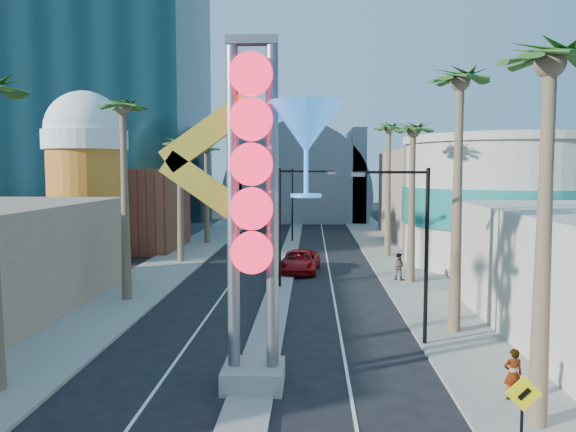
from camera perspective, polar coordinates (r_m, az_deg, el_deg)
The scene contains 25 objects.
ground at distance 18.73m, azimuth -4.53°, elevation -20.27°, with size 240.00×240.00×0.00m, color black.
sidewalk_west at distance 53.71m, azimuth -10.11°, elevation -3.74°, with size 5.00×100.00×0.15m, color gray.
sidewalk_east at distance 52.96m, azimuth 10.44°, elevation -3.86°, with size 5.00×100.00×0.15m, color gray.
median at distance 55.45m, azimuth 0.22°, elevation -3.40°, with size 1.60×84.00×0.15m, color gray.
hotel_tower at distance 74.92m, azimuth -17.26°, elevation 17.70°, with size 20.00×20.00×50.00m, color black.
brick_filler_west at distance 57.89m, azimuth -15.81°, elevation 0.67°, with size 10.00×10.00×8.00m, color brown.
filler_east at distance 66.39m, azimuth 14.51°, elevation 2.06°, with size 10.00×20.00×10.00m, color #8C705A.
beer_mug at distance 50.59m, azimuth -19.83°, elevation 4.37°, with size 7.00×7.00×14.50m.
turquoise_building at distance 49.55m, azimuth 21.13°, elevation 1.32°, with size 16.60×16.60×10.60m.
canopy at distance 88.95m, azimuth 1.06°, elevation 2.41°, with size 22.00×16.00×22.00m.
neon_sign at distance 19.86m, azimuth -1.29°, elevation 2.98°, with size 6.53×2.60×12.55m.
ped_sign at distance 15.98m, azimuth 22.73°, elevation -17.80°, with size 0.92×0.12×2.66m.
streetlight_0 at distance 37.01m, azimuth 0.00°, elevation 0.02°, with size 3.79×0.25×8.00m.
streetlight_1 at distance 60.98m, azimuth -0.08°, elevation 1.87°, with size 3.79×0.25×8.00m.
streetlight_2 at distance 25.46m, azimuth 12.87°, elevation -2.34°, with size 3.45×0.25×8.00m.
palm_1 at distance 34.80m, azimuth -16.42°, elevation 9.34°, with size 2.40×2.40×12.70m.
palm_2 at distance 48.17m, azimuth -10.98°, elevation 6.51°, with size 2.40×2.40×11.20m.
palm_3 at distance 59.91m, azimuth -8.31°, elevation 6.18°, with size 2.40×2.40×11.20m.
palm_4 at distance 18.37m, azimuth 25.03°, elevation 12.00°, with size 2.40×2.40×12.20m.
palm_5 at distance 27.93m, azimuth 17.05°, elevation 11.42°, with size 2.40×2.40×13.20m.
palm_6 at distance 39.51m, azimuth 12.58°, elevation 7.54°, with size 2.40×2.40×11.70m.
palm_7 at distance 51.40m, azimuth 10.22°, elevation 7.90°, with size 2.40×2.40×12.70m.
red_pickup at distance 43.48m, azimuth 1.20°, elevation -4.63°, with size 2.80×6.06×1.68m, color maroon.
pedestrian_a at distance 21.08m, azimuth 21.89°, elevation -14.68°, with size 0.64×0.42×1.76m, color gray.
pedestrian_b at distance 40.46m, azimuth 11.13°, elevation -5.05°, with size 0.93×0.72×1.91m, color gray.
Camera 1 is at (2.10, -16.85, 7.91)m, focal length 35.00 mm.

